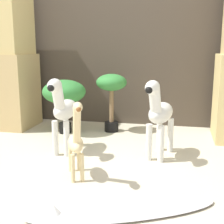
% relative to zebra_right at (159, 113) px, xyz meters
% --- Properties ---
extents(ground_plane, '(14.00, 14.00, 0.00)m').
position_rel_zebra_right_xyz_m(ground_plane, '(-0.48, -0.57, -0.38)').
color(ground_plane, beige).
extents(wall_back, '(6.40, 0.08, 2.20)m').
position_rel_zebra_right_xyz_m(wall_back, '(-0.48, 1.13, 0.72)').
color(wall_back, '#473D33').
rests_on(wall_back, ground_plane).
extents(zebra_right, '(0.26, 0.54, 0.66)m').
position_rel_zebra_right_xyz_m(zebra_right, '(0.00, 0.00, 0.00)').
color(zebra_right, silver).
rests_on(zebra_right, ground_plane).
extents(zebra_left, '(0.17, 0.53, 0.66)m').
position_rel_zebra_right_xyz_m(zebra_left, '(-0.80, -0.04, 0.00)').
color(zebra_left, silver).
rests_on(zebra_left, ground_plane).
extents(giraffe_figurine, '(0.24, 0.41, 0.57)m').
position_rel_zebra_right_xyz_m(giraffe_figurine, '(-0.53, -0.54, -0.10)').
color(giraffe_figurine, beige).
rests_on(giraffe_figurine, ground_plane).
extents(potted_palm_front, '(0.32, 0.32, 0.62)m').
position_rel_zebra_right_xyz_m(potted_palm_front, '(-0.55, 0.72, 0.10)').
color(potted_palm_front, black).
rests_on(potted_palm_front, ground_plane).
extents(potted_palm_back, '(0.45, 0.45, 0.57)m').
position_rel_zebra_right_xyz_m(potted_palm_back, '(-1.02, 0.55, 0.05)').
color(potted_palm_back, black).
rests_on(potted_palm_back, ground_plane).
extents(surfboard, '(1.11, 0.68, 0.07)m').
position_rel_zebra_right_xyz_m(surfboard, '(-0.14, -0.92, -0.36)').
color(surfboard, silver).
rests_on(surfboard, ground_plane).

